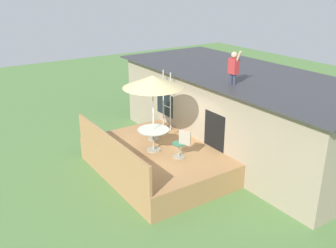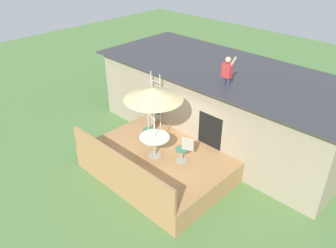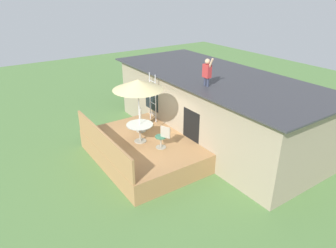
{
  "view_description": "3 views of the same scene",
  "coord_description": "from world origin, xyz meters",
  "px_view_note": "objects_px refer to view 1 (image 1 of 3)",
  "views": [
    {
      "loc": [
        9.66,
        -6.1,
        6.14
      ],
      "look_at": [
        -0.31,
        0.58,
        1.49
      ],
      "focal_mm": 40.27,
      "sensor_mm": 36.0,
      "label": 1
    },
    {
      "loc": [
        6.82,
        -6.66,
        7.6
      ],
      "look_at": [
        -0.12,
        0.56,
        1.71
      ],
      "focal_mm": 35.79,
      "sensor_mm": 36.0,
      "label": 2
    },
    {
      "loc": [
        9.49,
        -5.3,
        6.51
      ],
      "look_at": [
        0.21,
        0.98,
        1.37
      ],
      "focal_mm": 32.78,
      "sensor_mm": 36.0,
      "label": 3
    }
  ],
  "objects_px": {
    "patio_table": "(153,134)",
    "step_ladder": "(167,100)",
    "patio_chair_right": "(181,144)",
    "patio_chair_left": "(153,126)",
    "patio_umbrella": "(153,82)",
    "person_figure": "(234,66)"
  },
  "relations": [
    {
      "from": "patio_table",
      "to": "step_ladder",
      "type": "relative_size",
      "value": 0.47
    },
    {
      "from": "patio_table",
      "to": "patio_chair_right",
      "type": "relative_size",
      "value": 1.13
    },
    {
      "from": "patio_chair_left",
      "to": "patio_umbrella",
      "type": "bearing_deg",
      "value": 0.0
    },
    {
      "from": "person_figure",
      "to": "patio_chair_right",
      "type": "distance_m",
      "value": 3.01
    },
    {
      "from": "step_ladder",
      "to": "patio_chair_left",
      "type": "relative_size",
      "value": 2.39
    },
    {
      "from": "patio_table",
      "to": "patio_chair_right",
      "type": "distance_m",
      "value": 1.05
    },
    {
      "from": "patio_umbrella",
      "to": "step_ladder",
      "type": "height_order",
      "value": "patio_umbrella"
    },
    {
      "from": "person_figure",
      "to": "patio_chair_right",
      "type": "relative_size",
      "value": 1.21
    },
    {
      "from": "patio_table",
      "to": "patio_chair_left",
      "type": "distance_m",
      "value": 1.01
    },
    {
      "from": "patio_umbrella",
      "to": "patio_chair_right",
      "type": "xyz_separation_m",
      "value": [
        0.94,
        0.44,
        -1.89
      ]
    },
    {
      "from": "patio_chair_left",
      "to": "step_ladder",
      "type": "bearing_deg",
      "value": 153.01
    },
    {
      "from": "person_figure",
      "to": "patio_chair_left",
      "type": "bearing_deg",
      "value": -136.36
    },
    {
      "from": "patio_chair_right",
      "to": "step_ladder",
      "type": "bearing_deg",
      "value": -48.73
    },
    {
      "from": "patio_chair_left",
      "to": "patio_table",
      "type": "bearing_deg",
      "value": -0.0
    },
    {
      "from": "person_figure",
      "to": "patio_table",
      "type": "bearing_deg",
      "value": -114.55
    },
    {
      "from": "patio_umbrella",
      "to": "patio_table",
      "type": "bearing_deg",
      "value": -116.57
    },
    {
      "from": "patio_umbrella",
      "to": "patio_chair_left",
      "type": "height_order",
      "value": "patio_umbrella"
    },
    {
      "from": "patio_umbrella",
      "to": "person_figure",
      "type": "relative_size",
      "value": 2.29
    },
    {
      "from": "step_ladder",
      "to": "patio_chair_right",
      "type": "xyz_separation_m",
      "value": [
        2.41,
        -1.06,
        -0.64
      ]
    },
    {
      "from": "patio_umbrella",
      "to": "patio_chair_left",
      "type": "bearing_deg",
      "value": 148.77
    },
    {
      "from": "patio_umbrella",
      "to": "step_ladder",
      "type": "bearing_deg",
      "value": 134.29
    },
    {
      "from": "patio_chair_right",
      "to": "patio_umbrella",
      "type": "bearing_deg",
      "value": -0.0
    }
  ]
}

